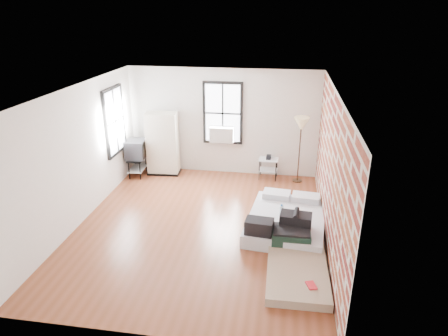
% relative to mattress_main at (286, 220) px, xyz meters
% --- Properties ---
extents(ground, '(6.00, 6.00, 0.00)m').
position_rel_mattress_main_xyz_m(ground, '(-1.74, -0.22, -0.18)').
color(ground, brown).
rests_on(ground, ground).
extents(room_shell, '(5.02, 6.02, 2.80)m').
position_rel_mattress_main_xyz_m(room_shell, '(-1.51, 0.15, 1.56)').
color(room_shell, silver).
rests_on(room_shell, ground).
extents(mattress_main, '(1.70, 2.18, 0.65)m').
position_rel_mattress_main_xyz_m(mattress_main, '(0.00, 0.00, 0.00)').
color(mattress_main, white).
rests_on(mattress_main, ground).
extents(mattress_bare, '(1.03, 1.92, 0.41)m').
position_rel_mattress_main_xyz_m(mattress_bare, '(0.18, -1.28, -0.06)').
color(mattress_bare, tan).
rests_on(mattress_bare, ground).
extents(wardrobe, '(0.87, 0.54, 1.68)m').
position_rel_mattress_main_xyz_m(wardrobe, '(-3.31, 2.43, 0.66)').
color(wardrobe, black).
rests_on(wardrobe, ground).
extents(side_table, '(0.51, 0.41, 0.64)m').
position_rel_mattress_main_xyz_m(side_table, '(-0.50, 2.50, 0.25)').
color(side_table, black).
rests_on(side_table, ground).
extents(floor_lamp, '(0.37, 0.37, 1.70)m').
position_rel_mattress_main_xyz_m(floor_lamp, '(0.27, 2.43, 1.28)').
color(floor_lamp, black).
rests_on(floor_lamp, ground).
extents(tv_stand, '(0.53, 0.72, 0.98)m').
position_rel_mattress_main_xyz_m(tv_stand, '(-3.96, 2.18, 0.53)').
color(tv_stand, black).
rests_on(tv_stand, ground).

